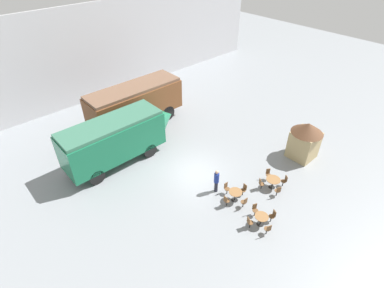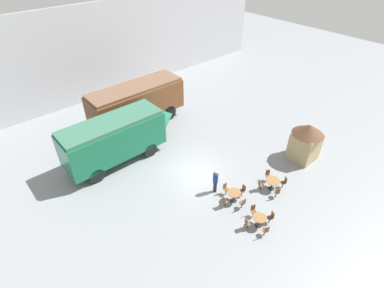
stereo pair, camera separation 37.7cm
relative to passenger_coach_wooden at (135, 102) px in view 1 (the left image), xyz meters
name	(u,v)px [view 1 (the left image)]	position (x,y,z in m)	size (l,w,h in m)	color
ground_plane	(195,171)	(-0.50, -8.15, -2.25)	(80.00, 80.00, 0.00)	gray
backdrop_wall	(86,55)	(-0.50, 7.07, 2.25)	(44.00, 0.15, 9.00)	silver
passenger_coach_wooden	(135,102)	(0.00, 0.00, 0.00)	(8.23, 2.76, 3.66)	brown
streamlined_locomotive	(122,135)	(-3.40, -3.38, -0.16)	(9.07, 2.63, 3.53)	#196B47
cafe_table_near	(273,181)	(2.32, -12.90, -1.65)	(0.95, 0.95, 0.73)	black
cafe_table_mid	(261,218)	(-0.79, -14.31, -1.69)	(0.82, 0.82, 0.72)	black
cafe_table_far	(235,194)	(-0.46, -11.99, -1.65)	(0.87, 0.87, 0.76)	black
cafe_chair_0	(278,191)	(1.88, -13.62, -1.74)	(0.39, 0.40, 0.87)	black
cafe_chair_1	(285,180)	(3.05, -13.35, -1.74)	(0.40, 0.39, 0.87)	black
cafe_chair_2	(268,173)	(2.77, -12.18, -1.74)	(0.39, 0.40, 0.87)	black
cafe_chair_3	(261,183)	(1.60, -12.45, -1.74)	(0.40, 0.39, 0.87)	black
cafe_chair_4	(268,229)	(-1.10, -15.03, -1.74)	(0.38, 0.40, 0.87)	black
cafe_chair_5	(273,215)	(-0.07, -14.62, -1.74)	(0.40, 0.38, 0.87)	black
cafe_chair_6	(255,209)	(-0.47, -13.59, -1.74)	(0.38, 0.40, 0.87)	black
cafe_chair_7	(249,222)	(-1.50, -14.00, -1.74)	(0.40, 0.38, 0.87)	black
cafe_chair_8	(227,188)	(-0.41, -11.18, -1.74)	(0.36, 0.36, 0.87)	black
cafe_chair_9	(226,200)	(-1.27, -11.94, -1.74)	(0.36, 0.36, 0.87)	black
cafe_chair_10	(244,202)	(-0.51, -12.79, -1.74)	(0.36, 0.36, 0.87)	black
cafe_chair_11	(244,189)	(0.34, -12.03, -1.74)	(0.36, 0.36, 0.87)	black
visitor_person	(216,180)	(-0.78, -10.58, -1.26)	(0.34, 0.34, 1.81)	#262633
ticket_kiosk	(305,139)	(6.80, -12.36, -0.58)	(2.34, 2.34, 3.00)	tan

